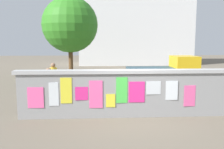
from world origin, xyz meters
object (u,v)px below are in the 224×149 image
(motorcycle, at_px, (94,87))
(bicycle_near, at_px, (142,98))
(bicycle_far, at_px, (189,98))
(auto_rickshaw_truck, at_px, (165,74))
(person_walking, at_px, (53,76))
(tree_roadside, at_px, (70,25))
(person_bystander, at_px, (49,84))

(motorcycle, height_order, bicycle_near, bicycle_near)
(motorcycle, relative_size, bicycle_far, 1.12)
(auto_rickshaw_truck, xyz_separation_m, motorcycle, (-3.73, -1.16, -0.44))
(bicycle_near, bearing_deg, auto_rickshaw_truck, 59.73)
(bicycle_far, distance_m, person_walking, 6.11)
(tree_roadside, bearing_deg, bicycle_far, -55.36)
(person_bystander, bearing_deg, bicycle_far, 0.52)
(bicycle_far, relative_size, person_walking, 1.04)
(person_bystander, xyz_separation_m, tree_roadside, (-0.07, 8.05, 2.77))
(bicycle_near, xyz_separation_m, bicycle_far, (1.84, -0.16, 0.00))
(auto_rickshaw_truck, bearing_deg, motorcycle, -162.69)
(motorcycle, bearing_deg, tree_roadside, 106.27)
(bicycle_near, height_order, person_bystander, person_bystander)
(bicycle_far, bearing_deg, motorcycle, 151.58)
(motorcycle, relative_size, tree_roadside, 0.33)
(auto_rickshaw_truck, distance_m, person_walking, 5.74)
(person_walking, xyz_separation_m, person_bystander, (0.23, -2.19, 0.00))
(bicycle_near, relative_size, person_walking, 1.04)
(auto_rickshaw_truck, relative_size, motorcycle, 1.92)
(auto_rickshaw_truck, distance_m, bicycle_far, 3.26)
(person_bystander, distance_m, tree_roadside, 8.51)
(motorcycle, bearing_deg, person_walking, 177.38)
(bicycle_far, distance_m, person_bystander, 5.49)
(person_walking, bearing_deg, auto_rickshaw_truck, 10.82)
(bicycle_far, height_order, person_walking, person_walking)
(person_bystander, bearing_deg, auto_rickshaw_truck, 31.14)
(person_walking, height_order, tree_roadside, tree_roadside)
(motorcycle, distance_m, person_walking, 1.97)
(bicycle_near, distance_m, person_bystander, 3.68)
(auto_rickshaw_truck, height_order, tree_roadside, tree_roadside)
(bicycle_far, relative_size, person_bystander, 1.04)
(person_bystander, bearing_deg, bicycle_near, 3.38)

